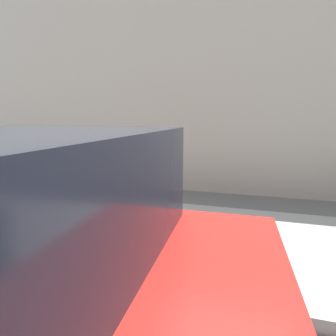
# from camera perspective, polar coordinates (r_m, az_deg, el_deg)

# --- Properties ---
(sidewalk) EXTENTS (24.00, 2.80, 0.15)m
(sidewalk) POSITION_cam_1_polar(r_m,az_deg,el_deg) (4.18, 5.15, -15.05)
(sidewalk) COLOR #ADAAA3
(sidewalk) RESTS_ON ground_plane
(building_facade) EXTENTS (24.00, 0.30, 5.57)m
(building_facade) POSITION_cam_1_polar(r_m,az_deg,el_deg) (6.87, 10.63, 18.05)
(building_facade) COLOR beige
(building_facade) RESTS_ON ground_plane
(parking_meter) EXTENTS (0.18, 0.13, 1.47)m
(parking_meter) POSITION_cam_1_polar(r_m,az_deg,el_deg) (2.96, -0.00, -3.76)
(parking_meter) COLOR slate
(parking_meter) RESTS_ON sidewalk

